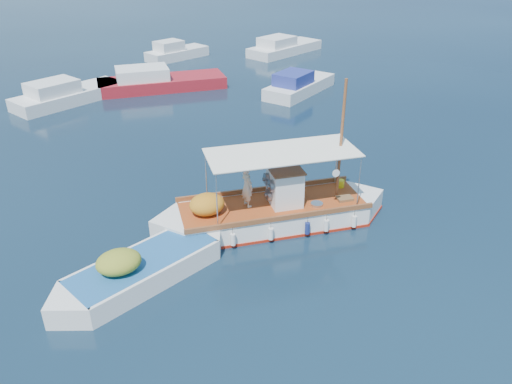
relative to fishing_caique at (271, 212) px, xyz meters
name	(u,v)px	position (x,y,z in m)	size (l,w,h in m)	color
ground	(271,227)	(-0.13, -0.23, -0.50)	(160.00, 160.00, 0.00)	black
fishing_caique	(271,212)	(0.00, 0.00, 0.00)	(9.17, 3.61, 5.66)	white
dinghy	(143,270)	(-5.28, -1.35, -0.16)	(6.29, 3.50, 1.64)	white
bg_boat_nw	(67,95)	(-5.42, 18.97, -0.01)	(7.58, 5.26, 1.80)	silver
bg_boat_n	(158,82)	(0.76, 19.56, -0.01)	(9.02, 3.85, 1.80)	maroon
bg_boat_ne	(298,86)	(9.24, 14.57, -0.01)	(6.46, 5.10, 1.80)	silver
bg_boat_e	(283,48)	(13.90, 25.81, -0.01)	(7.99, 5.30, 1.80)	silver
bg_boat_far_n	(176,53)	(4.52, 27.94, -0.01)	(5.85, 3.79, 1.80)	silver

